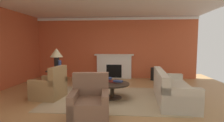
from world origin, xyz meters
name	(u,v)px	position (x,y,z in m)	size (l,w,h in m)	color
ground_plane	(103,99)	(0.00, 0.00, 0.00)	(9.34, 9.34, 0.00)	tan
wall_fireplace	(112,48)	(0.00, 3.38, 1.43)	(7.79, 0.12, 2.85)	#C65633
ceiling_panel	(104,0)	(0.00, 0.30, 2.88)	(7.79, 7.24, 0.06)	white
crown_moulding	(112,19)	(0.00, 3.30, 2.77)	(7.79, 0.08, 0.12)	white
area_rug	(112,98)	(0.27, 0.08, 0.01)	(3.71, 2.53, 0.01)	tan
fireplace	(114,67)	(0.11, 3.17, 0.54)	(1.80, 0.35, 1.13)	white
sofa	(172,91)	(1.94, -0.04, 0.30)	(1.04, 2.16, 0.85)	beige
armchair_near_window	(50,88)	(-1.56, -0.07, 0.31)	(0.90, 0.90, 0.95)	#9E7A4C
armchair_facing_fireplace	(90,105)	(-0.09, -1.37, 0.31)	(0.89, 0.89, 0.95)	brown
coffee_table	(112,87)	(0.27, 0.08, 0.34)	(1.00, 1.00, 0.45)	#2D2319
side_table	(57,79)	(-1.72, 0.87, 0.40)	(0.56, 0.56, 0.70)	#2D2319
table_lamp	(57,55)	(-1.72, 0.87, 1.22)	(0.44, 0.44, 0.75)	black
vase_tall_corner	(154,74)	(1.89, 2.87, 0.28)	(0.28, 0.28, 0.56)	black
vase_on_side_table	(60,65)	(-1.57, 0.75, 0.88)	(0.11, 0.11, 0.35)	navy
book_red_cover	(112,81)	(0.25, 0.24, 0.47)	(0.25, 0.15, 0.04)	maroon
book_art_folio	(118,81)	(0.44, 0.05, 0.52)	(0.26, 0.14, 0.05)	navy
book_small_novel	(107,78)	(0.11, 0.22, 0.56)	(0.26, 0.16, 0.05)	navy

